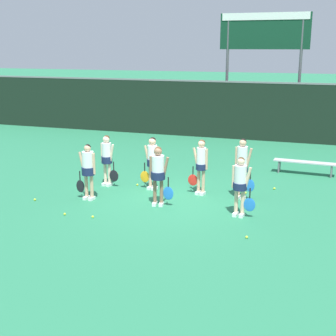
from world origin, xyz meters
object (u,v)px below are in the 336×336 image
Objects in this scene: tennis_ball_1 at (117,174)px; tennis_ball_8 at (91,174)px; player_3 at (107,156)px; tennis_ball_2 at (137,185)px; tennis_ball_7 at (247,237)px; tennis_ball_9 at (93,217)px; tennis_ball_4 at (86,175)px; scoreboard at (264,40)px; player_1 at (158,171)px; player_6 at (242,164)px; tennis_ball_0 at (65,214)px; tennis_ball_6 at (245,193)px; player_2 at (240,182)px; tennis_ball_3 at (35,200)px; player_0 at (88,167)px; tennis_ball_5 at (274,188)px; bench_courtside at (305,163)px; player_5 at (201,163)px; player_4 at (152,159)px.

tennis_ball_1 is 0.92m from tennis_ball_8.
player_3 is 1.34m from tennis_ball_2.
tennis_ball_7 is 0.99× the size of tennis_ball_9.
tennis_ball_4 is at bearing 149.49° from tennis_ball_7.
scoreboard is 12.33m from player_1.
player_6 reaches higher than tennis_ball_7.
tennis_ball_8 is (-2.07, 0.74, 0.00)m from tennis_ball_2.
tennis_ball_6 is (4.26, 3.42, 0.00)m from tennis_ball_0.
player_1 is 0.94× the size of player_6.
player_2 reaches higher than tennis_ball_3.
tennis_ball_2 is (0.80, 3.14, 0.00)m from tennis_ball_0.
tennis_ball_2 is at bearing 69.01° from player_0.
tennis_ball_5 is 1.08m from tennis_ball_6.
tennis_ball_1 is 1.00× the size of tennis_ball_8.
player_0 is 1.71m from tennis_ball_0.
bench_courtside is 3.85m from player_6.
bench_courtside is 4.48m from player_5.
tennis_ball_1 is at bearing 179.77° from tennis_ball_5.
player_4 is at bearing -139.97° from bench_courtside.
tennis_ball_2 is (-2.49, -10.15, -4.64)m from scoreboard.
tennis_ball_6 is (4.28, 1.99, -0.94)m from player_0.
player_5 reaches higher than tennis_ball_3.
player_1 is at bearing -140.33° from player_6.
player_3 is 2.66m from tennis_ball_3.
player_2 is 24.81× the size of tennis_ball_7.
tennis_ball_9 is at bearing 179.34° from tennis_ball_7.
tennis_ball_1 is at bearing 155.99° from player_2.
player_6 is at bearing 6.95° from player_5.
tennis_ball_4 is at bearing -108.70° from tennis_ball_8.
player_1 is at bearing -46.30° from tennis_ball_1.
scoreboard reaches higher than player_6.
scoreboard is 83.92× the size of tennis_ball_1.
tennis_ball_6 is at bearing -9.31° from tennis_ball_1.
tennis_ball_6 is at bearing 28.82° from player_5.
player_2 is at bearing -74.10° from player_6.
player_0 is 4.49m from player_6.
tennis_ball_0 is 0.97× the size of tennis_ball_2.
player_5 is 23.63× the size of tennis_ball_5.
player_3 is (-4.55, 1.43, 0.03)m from player_2.
player_4 is 4.67m from tennis_ball_7.
tennis_ball_9 is (2.15, -3.62, -0.00)m from tennis_ball_4.
player_2 is at bearing -23.21° from tennis_ball_8.
tennis_ball_6 is (3.46, 0.27, -0.00)m from tennis_ball_2.
player_0 reaches higher than tennis_ball_5.
tennis_ball_5 is at bearing -0.23° from tennis_ball_1.
bench_courtside is 30.87× the size of tennis_ball_1.
player_6 is 5.70m from tennis_ball_4.
tennis_ball_6 is at bearing 16.66° from player_3.
player_3 is at bearing 57.37° from tennis_ball_3.
scoreboard is 88.57× the size of tennis_ball_6.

